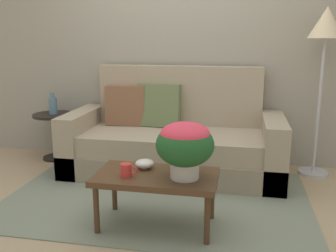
# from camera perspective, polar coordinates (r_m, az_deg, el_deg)

# --- Properties ---
(ground_plane) EXTENTS (14.00, 14.00, 0.00)m
(ground_plane) POSITION_cam_1_polar(r_m,az_deg,el_deg) (3.41, -1.65, -10.83)
(ground_plane) COLOR tan
(wall_back) EXTENTS (6.40, 0.12, 2.68)m
(wall_back) POSITION_cam_1_polar(r_m,az_deg,el_deg) (4.30, 1.86, 12.50)
(wall_back) COLOR gray
(wall_back) RESTS_ON ground
(area_rug) EXTENTS (2.63, 1.71, 0.01)m
(area_rug) POSITION_cam_1_polar(r_m,az_deg,el_deg) (3.41, -1.68, -10.79)
(area_rug) COLOR gray
(area_rug) RESTS_ON ground
(couch) EXTENTS (2.20, 0.92, 1.09)m
(couch) POSITION_cam_1_polar(r_m,az_deg,el_deg) (3.96, 0.77, -2.28)
(couch) COLOR gray
(couch) RESTS_ON ground
(coffee_table) EXTENTS (0.90, 0.49, 0.42)m
(coffee_table) POSITION_cam_1_polar(r_m,az_deg,el_deg) (2.80, -1.78, -8.17)
(coffee_table) COLOR #442D1B
(coffee_table) RESTS_ON ground
(side_table) EXTENTS (0.46, 0.46, 0.54)m
(side_table) POSITION_cam_1_polar(r_m,az_deg,el_deg) (4.56, -16.83, -0.26)
(side_table) COLOR black
(side_table) RESTS_ON ground
(floor_lamp) EXTENTS (0.34, 0.34, 1.68)m
(floor_lamp) POSITION_cam_1_polar(r_m,az_deg,el_deg) (4.03, 22.68, 12.31)
(floor_lamp) COLOR #B2B2B7
(floor_lamp) RESTS_ON ground
(potted_plant) EXTENTS (0.41, 0.41, 0.40)m
(potted_plant) POSITION_cam_1_polar(r_m,az_deg,el_deg) (2.64, 2.58, -2.72)
(potted_plant) COLOR #B7B2A8
(potted_plant) RESTS_ON coffee_table
(coffee_mug) EXTENTS (0.13, 0.08, 0.09)m
(coffee_mug) POSITION_cam_1_polar(r_m,az_deg,el_deg) (2.75, -6.28, -6.62)
(coffee_mug) COLOR red
(coffee_mug) RESTS_ON coffee_table
(snack_bowl) EXTENTS (0.14, 0.14, 0.07)m
(snack_bowl) POSITION_cam_1_polar(r_m,az_deg,el_deg) (2.90, -3.56, -5.68)
(snack_bowl) COLOR silver
(snack_bowl) RESTS_ON coffee_table
(table_vase) EXTENTS (0.09, 0.09, 0.25)m
(table_vase) POSITION_cam_1_polar(r_m,az_deg,el_deg) (4.49, -16.98, 3.00)
(table_vase) COLOR slate
(table_vase) RESTS_ON side_table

